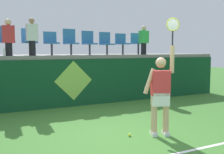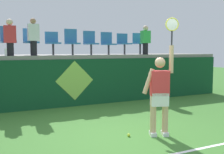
{
  "view_description": "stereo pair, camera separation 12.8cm",
  "coord_description": "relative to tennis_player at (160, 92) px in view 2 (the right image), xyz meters",
  "views": [
    {
      "loc": [
        -2.96,
        -5.01,
        1.84
      ],
      "look_at": [
        0.36,
        1.28,
        1.14
      ],
      "focal_mm": 45.6,
      "sensor_mm": 36.0,
      "label": 1
    },
    {
      "loc": [
        -2.85,
        -5.07,
        1.84
      ],
      "look_at": [
        0.36,
        1.28,
        1.14
      ],
      "focal_mm": 45.6,
      "sensor_mm": 36.0,
      "label": 2
    }
  ],
  "objects": [
    {
      "name": "stadium_chair_3",
      "position": [
        -1.76,
        4.53,
        1.19
      ],
      "size": [
        0.44,
        0.42,
        0.86
      ],
      "color": "#38383D",
      "rests_on": "spectator_platform"
    },
    {
      "name": "stadium_chair_5",
      "position": [
        -0.39,
        4.54,
        1.19
      ],
      "size": [
        0.44,
        0.42,
        0.89
      ],
      "color": "#38383D",
      "rests_on": "spectator_platform"
    },
    {
      "name": "stadium_chair_9",
      "position": [
        2.33,
        4.53,
        1.18
      ],
      "size": [
        0.44,
        0.42,
        0.82
      ],
      "color": "#38383D",
      "rests_on": "spectator_platform"
    },
    {
      "name": "stadium_chair_4",
      "position": [
        -1.06,
        4.53,
        1.15
      ],
      "size": [
        0.44,
        0.42,
        0.78
      ],
      "color": "#38383D",
      "rests_on": "spectator_platform"
    },
    {
      "name": "wall_signage_mount",
      "position": [
        -0.56,
        3.78,
        -0.94
      ],
      "size": [
        1.27,
        0.01,
        1.47
      ],
      "color": "#0F4223",
      "rests_on": "ground_plane"
    },
    {
      "name": "ground_plane",
      "position": [
        -0.73,
        0.23,
        -0.94
      ],
      "size": [
        40.0,
        40.0,
        0.0
      ],
      "primitive_type": "plane",
      "color": "#3D752D"
    },
    {
      "name": "water_bottle",
      "position": [
        -2.6,
        3.96,
        0.81
      ],
      "size": [
        0.06,
        0.06,
        0.22
      ],
      "primitive_type": "cylinder",
      "color": "white",
      "rests_on": "spectator_platform"
    },
    {
      "name": "tennis_player",
      "position": [
        0.0,
        0.0,
        0.0
      ],
      "size": [
        0.71,
        0.39,
        2.49
      ],
      "color": "white",
      "rests_on": "ground_plane"
    },
    {
      "name": "stadium_chair_2",
      "position": [
        -2.45,
        4.54,
        1.21
      ],
      "size": [
        0.44,
        0.42,
        0.91
      ],
      "color": "#38383D",
      "rests_on": "spectator_platform"
    },
    {
      "name": "court_back_wall",
      "position": [
        -0.73,
        3.89,
        -0.18
      ],
      "size": [
        12.49,
        0.2,
        1.52
      ],
      "primitive_type": "cube",
      "color": "#0F4223",
      "rests_on": "ground_plane"
    },
    {
      "name": "stadium_chair_7",
      "position": [
        0.98,
        4.53,
        1.15
      ],
      "size": [
        0.44,
        0.42,
        0.82
      ],
      "color": "#38383D",
      "rests_on": "spectator_platform"
    },
    {
      "name": "spectator_2",
      "position": [
        -1.76,
        4.11,
        1.29
      ],
      "size": [
        0.34,
        0.2,
        1.14
      ],
      "color": "black",
      "rests_on": "spectator_platform"
    },
    {
      "name": "spectator_0",
      "position": [
        2.33,
        4.09,
        1.26
      ],
      "size": [
        0.34,
        0.2,
        1.07
      ],
      "color": "black",
      "rests_on": "spectator_platform"
    },
    {
      "name": "spectator_1",
      "position": [
        -2.45,
        4.11,
        1.26
      ],
      "size": [
        0.34,
        0.2,
        1.09
      ],
      "color": "black",
      "rests_on": "spectator_platform"
    },
    {
      "name": "tennis_ball",
      "position": [
        -0.62,
        0.22,
        -0.91
      ],
      "size": [
        0.07,
        0.07,
        0.07
      ],
      "primitive_type": "sphere",
      "color": "#D1E533",
      "rests_on": "ground_plane"
    },
    {
      "name": "spectator_platform",
      "position": [
        -0.73,
        5.04,
        0.64
      ],
      "size": [
        12.49,
        2.4,
        0.12
      ],
      "primitive_type": "cube",
      "color": "gray",
      "rests_on": "court_back_wall"
    },
    {
      "name": "stadium_chair_6",
      "position": [
        0.3,
        4.53,
        1.16
      ],
      "size": [
        0.44,
        0.42,
        0.84
      ],
      "color": "#38383D",
      "rests_on": "spectator_platform"
    },
    {
      "name": "stadium_chair_8",
      "position": [
        1.65,
        4.53,
        1.15
      ],
      "size": [
        0.44,
        0.42,
        0.79
      ],
      "color": "#38383D",
      "rests_on": "spectator_platform"
    }
  ]
}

